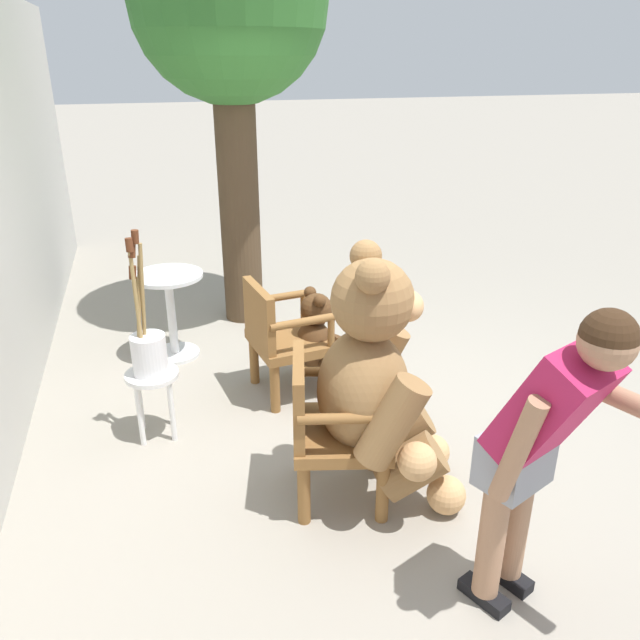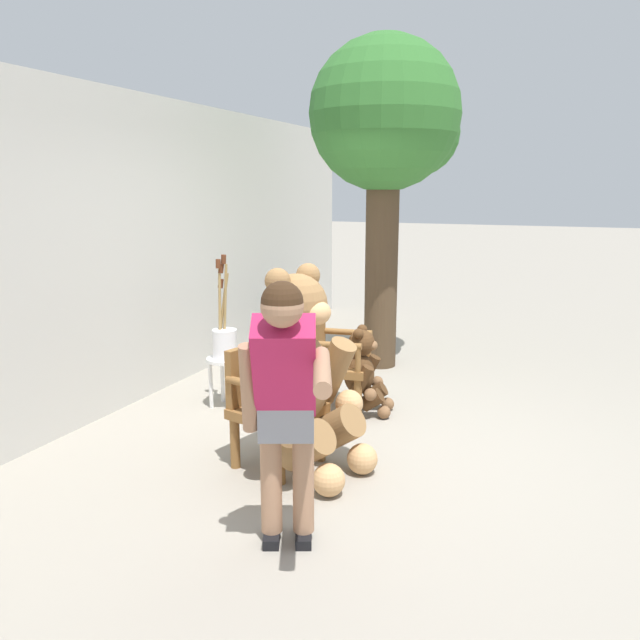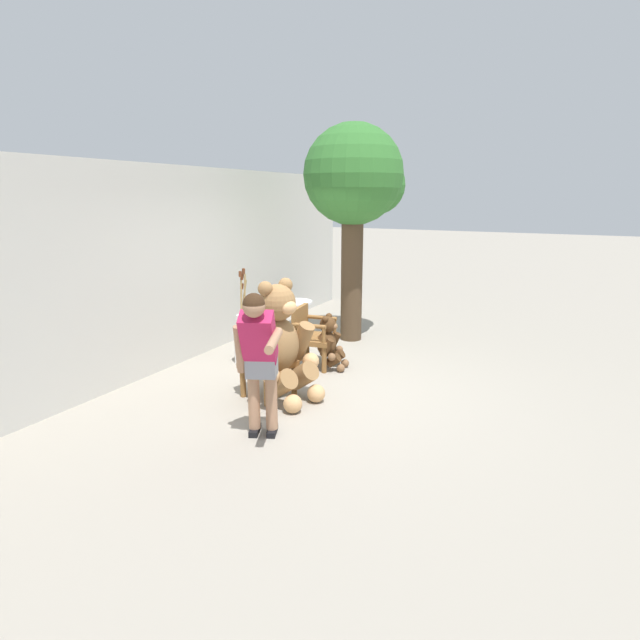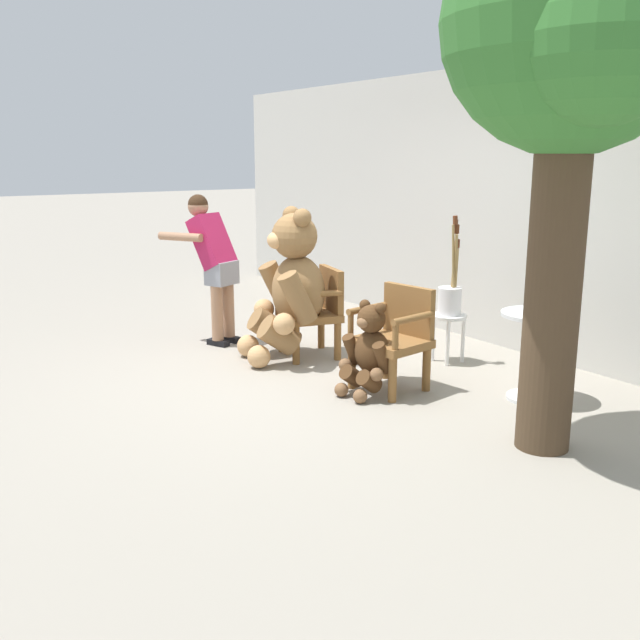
{
  "view_description": "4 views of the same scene",
  "coord_description": "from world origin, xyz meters",
  "px_view_note": "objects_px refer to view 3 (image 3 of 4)",
  "views": [
    {
      "loc": [
        -3.39,
        1.39,
        2.35
      ],
      "look_at": [
        0.17,
        0.39,
        0.75
      ],
      "focal_mm": 35.0,
      "sensor_mm": 36.0,
      "label": 1
    },
    {
      "loc": [
        -4.38,
        -1.42,
        1.97
      ],
      "look_at": [
        0.03,
        0.43,
        0.95
      ],
      "focal_mm": 35.0,
      "sensor_mm": 36.0,
      "label": 2
    },
    {
      "loc": [
        -5.43,
        -2.67,
        2.39
      ],
      "look_at": [
        0.27,
        0.23,
        0.79
      ],
      "focal_mm": 28.0,
      "sensor_mm": 36.0,
      "label": 3
    },
    {
      "loc": [
        5.04,
        -3.17,
        1.95
      ],
      "look_at": [
        0.14,
        0.11,
        0.56
      ],
      "focal_mm": 40.0,
      "sensor_mm": 36.0,
      "label": 4
    }
  ],
  "objects_px": {
    "wooden_chair_right": "(311,335)",
    "patio_tree": "(357,182)",
    "white_stool": "(245,339)",
    "wooden_chair_left": "(265,359)",
    "teddy_bear_small": "(329,342)",
    "brush_bucket": "(244,319)",
    "teddy_bear_large": "(281,342)",
    "person_visitor": "(259,352)",
    "round_side_table": "(295,317)"
  },
  "relations": [
    {
      "from": "teddy_bear_large",
      "to": "person_visitor",
      "type": "xyz_separation_m",
      "value": [
        -0.96,
        -0.34,
        0.2
      ]
    },
    {
      "from": "patio_tree",
      "to": "wooden_chair_left",
      "type": "bearing_deg",
      "value": -179.94
    },
    {
      "from": "wooden_chair_right",
      "to": "white_stool",
      "type": "bearing_deg",
      "value": 109.05
    },
    {
      "from": "teddy_bear_large",
      "to": "brush_bucket",
      "type": "xyz_separation_m",
      "value": [
        0.93,
        1.19,
        -0.06
      ]
    },
    {
      "from": "teddy_bear_small",
      "to": "brush_bucket",
      "type": "height_order",
      "value": "brush_bucket"
    },
    {
      "from": "wooden_chair_left",
      "to": "brush_bucket",
      "type": "distance_m",
      "value": 1.3
    },
    {
      "from": "person_visitor",
      "to": "round_side_table",
      "type": "height_order",
      "value": "person_visitor"
    },
    {
      "from": "white_stool",
      "to": "wooden_chair_left",
      "type": "bearing_deg",
      "value": -133.88
    },
    {
      "from": "wooden_chair_left",
      "to": "person_visitor",
      "type": "relative_size",
      "value": 0.56
    },
    {
      "from": "teddy_bear_small",
      "to": "patio_tree",
      "type": "bearing_deg",
      "value": 10.26
    },
    {
      "from": "wooden_chair_right",
      "to": "brush_bucket",
      "type": "distance_m",
      "value": 1.0
    },
    {
      "from": "wooden_chair_right",
      "to": "white_stool",
      "type": "distance_m",
      "value": 0.98
    },
    {
      "from": "person_visitor",
      "to": "white_stool",
      "type": "distance_m",
      "value": 2.48
    },
    {
      "from": "round_side_table",
      "to": "teddy_bear_small",
      "type": "bearing_deg",
      "value": -129.06
    },
    {
      "from": "white_stool",
      "to": "patio_tree",
      "type": "xyz_separation_m",
      "value": [
        1.91,
        -0.92,
        2.24
      ]
    },
    {
      "from": "white_stool",
      "to": "patio_tree",
      "type": "bearing_deg",
      "value": -25.81
    },
    {
      "from": "person_visitor",
      "to": "brush_bucket",
      "type": "height_order",
      "value": "person_visitor"
    },
    {
      "from": "wooden_chair_right",
      "to": "teddy_bear_small",
      "type": "distance_m",
      "value": 0.29
    },
    {
      "from": "wooden_chair_right",
      "to": "person_visitor",
      "type": "xyz_separation_m",
      "value": [
        -2.2,
        -0.6,
        0.45
      ]
    },
    {
      "from": "wooden_chair_right",
      "to": "teddy_bear_large",
      "type": "relative_size",
      "value": 0.59
    },
    {
      "from": "brush_bucket",
      "to": "patio_tree",
      "type": "distance_m",
      "value": 2.88
    },
    {
      "from": "wooden_chair_left",
      "to": "patio_tree",
      "type": "xyz_separation_m",
      "value": [
        2.8,
        0.0,
        2.13
      ]
    },
    {
      "from": "patio_tree",
      "to": "round_side_table",
      "type": "bearing_deg",
      "value": 135.1
    },
    {
      "from": "wooden_chair_left",
      "to": "brush_bucket",
      "type": "height_order",
      "value": "brush_bucket"
    },
    {
      "from": "wooden_chair_left",
      "to": "teddy_bear_large",
      "type": "bearing_deg",
      "value": -97.42
    },
    {
      "from": "white_stool",
      "to": "person_visitor",
      "type": "bearing_deg",
      "value": -140.95
    },
    {
      "from": "brush_bucket",
      "to": "wooden_chair_left",
      "type": "bearing_deg",
      "value": -133.86
    },
    {
      "from": "wooden_chair_left",
      "to": "patio_tree",
      "type": "bearing_deg",
      "value": 0.06
    },
    {
      "from": "teddy_bear_large",
      "to": "person_visitor",
      "type": "bearing_deg",
      "value": -160.22
    },
    {
      "from": "teddy_bear_small",
      "to": "white_stool",
      "type": "distance_m",
      "value": 1.25
    },
    {
      "from": "teddy_bear_small",
      "to": "white_stool",
      "type": "bearing_deg",
      "value": 105.47
    },
    {
      "from": "person_visitor",
      "to": "patio_tree",
      "type": "bearing_deg",
      "value": 9.05
    },
    {
      "from": "teddy_bear_large",
      "to": "brush_bucket",
      "type": "height_order",
      "value": "teddy_bear_large"
    },
    {
      "from": "person_visitor",
      "to": "brush_bucket",
      "type": "xyz_separation_m",
      "value": [
        1.88,
        1.53,
        -0.26
      ]
    },
    {
      "from": "wooden_chair_right",
      "to": "patio_tree",
      "type": "xyz_separation_m",
      "value": [
        1.59,
        0.0,
        2.13
      ]
    },
    {
      "from": "brush_bucket",
      "to": "round_side_table",
      "type": "relative_size",
      "value": 1.29
    },
    {
      "from": "round_side_table",
      "to": "wooden_chair_right",
      "type": "bearing_deg",
      "value": -138.77
    },
    {
      "from": "white_stool",
      "to": "patio_tree",
      "type": "relative_size",
      "value": 0.13
    },
    {
      "from": "wooden_chair_left",
      "to": "round_side_table",
      "type": "distance_m",
      "value": 2.19
    },
    {
      "from": "wooden_chair_left",
      "to": "teddy_bear_large",
      "type": "distance_m",
      "value": 0.36
    },
    {
      "from": "wooden_chair_left",
      "to": "teddy_bear_small",
      "type": "distance_m",
      "value": 1.26
    },
    {
      "from": "wooden_chair_right",
      "to": "white_stool",
      "type": "height_order",
      "value": "wooden_chair_right"
    },
    {
      "from": "teddy_bear_small",
      "to": "person_visitor",
      "type": "bearing_deg",
      "value": -171.82
    },
    {
      "from": "wooden_chair_right",
      "to": "teddy_bear_large",
      "type": "height_order",
      "value": "teddy_bear_large"
    },
    {
      "from": "teddy_bear_small",
      "to": "round_side_table",
      "type": "relative_size",
      "value": 1.09
    },
    {
      "from": "wooden_chair_right",
      "to": "round_side_table",
      "type": "xyz_separation_m",
      "value": [
        0.85,
        0.74,
        -0.01
      ]
    },
    {
      "from": "wooden_chair_right",
      "to": "teddy_bear_small",
      "type": "bearing_deg",
      "value": -86.99
    },
    {
      "from": "wooden_chair_left",
      "to": "person_visitor",
      "type": "xyz_separation_m",
      "value": [
        -0.99,
        -0.6,
        0.45
      ]
    },
    {
      "from": "wooden_chair_right",
      "to": "round_side_table",
      "type": "height_order",
      "value": "wooden_chair_right"
    },
    {
      "from": "teddy_bear_large",
      "to": "white_stool",
      "type": "relative_size",
      "value": 3.16
    }
  ]
}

